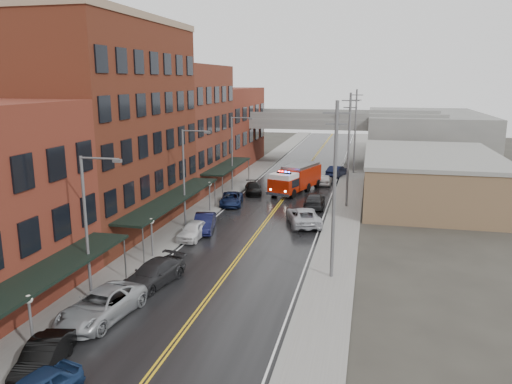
# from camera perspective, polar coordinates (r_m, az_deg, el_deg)

# --- Properties ---
(road) EXTENTS (11.00, 160.00, 0.02)m
(road) POSITION_cam_1_polar(r_m,az_deg,el_deg) (50.02, 1.71, -2.67)
(road) COLOR black
(road) RESTS_ON ground
(sidewalk_left) EXTENTS (3.00, 160.00, 0.15)m
(sidewalk_left) POSITION_cam_1_polar(r_m,az_deg,el_deg) (51.86, -6.23, -2.11)
(sidewalk_left) COLOR slate
(sidewalk_left) RESTS_ON ground
(sidewalk_right) EXTENTS (3.00, 160.00, 0.15)m
(sidewalk_right) POSITION_cam_1_polar(r_m,az_deg,el_deg) (49.16, 10.10, -3.06)
(sidewalk_right) COLOR slate
(sidewalk_right) RESTS_ON ground
(curb_left) EXTENTS (0.30, 160.00, 0.15)m
(curb_left) POSITION_cam_1_polar(r_m,az_deg,el_deg) (51.35, -4.49, -2.22)
(curb_left) COLOR gray
(curb_left) RESTS_ON ground
(curb_right) EXTENTS (0.30, 160.00, 0.15)m
(curb_right) POSITION_cam_1_polar(r_m,az_deg,el_deg) (49.26, 8.18, -2.96)
(curb_right) COLOR gray
(curb_right) RESTS_ON ground
(brick_building_b) EXTENTS (9.00, 20.00, 18.00)m
(brick_building_b) POSITION_cam_1_polar(r_m,az_deg,el_deg) (46.43, -16.43, 6.92)
(brick_building_b) COLOR #5D2718
(brick_building_b) RESTS_ON ground
(brick_building_c) EXTENTS (9.00, 15.00, 15.00)m
(brick_building_c) POSITION_cam_1_polar(r_m,az_deg,el_deg) (62.36, -8.48, 7.26)
(brick_building_c) COLOR #5D2A1C
(brick_building_c) RESTS_ON ground
(brick_building_far) EXTENTS (9.00, 20.00, 12.00)m
(brick_building_far) POSITION_cam_1_polar(r_m,az_deg,el_deg) (78.98, -3.81, 7.39)
(brick_building_far) COLOR brown
(brick_building_far) RESTS_ON ground
(tan_building) EXTENTS (14.00, 22.00, 5.00)m
(tan_building) POSITION_cam_1_polar(r_m,az_deg,el_deg) (58.70, 19.23, 1.42)
(tan_building) COLOR brown
(tan_building) RESTS_ON ground
(right_far_block) EXTENTS (18.00, 30.00, 8.00)m
(right_far_block) POSITION_cam_1_polar(r_m,az_deg,el_deg) (88.23, 18.60, 6.01)
(right_far_block) COLOR slate
(right_far_block) RESTS_ON ground
(awning_0) EXTENTS (2.60, 16.00, 3.09)m
(awning_0) POSITION_cam_1_polar(r_m,az_deg,el_deg) (29.03, -23.93, -9.16)
(awning_0) COLOR black
(awning_0) RESTS_ON ground
(awning_1) EXTENTS (2.60, 18.00, 3.09)m
(awning_1) POSITION_cam_1_polar(r_m,az_deg,el_deg) (44.88, -9.46, -0.71)
(awning_1) COLOR black
(awning_1) RESTS_ON ground
(awning_2) EXTENTS (2.60, 13.00, 3.09)m
(awning_2) POSITION_cam_1_polar(r_m,az_deg,el_deg) (61.09, -3.25, 2.99)
(awning_2) COLOR black
(awning_2) RESTS_ON ground
(globe_lamp_0) EXTENTS (0.44, 0.44, 3.12)m
(globe_lamp_0) POSITION_cam_1_polar(r_m,az_deg,el_deg) (27.21, -24.46, -12.23)
(globe_lamp_0) COLOR #59595B
(globe_lamp_0) RESTS_ON ground
(globe_lamp_1) EXTENTS (0.44, 0.44, 3.12)m
(globe_lamp_1) POSITION_cam_1_polar(r_m,az_deg,el_deg) (38.44, -11.86, -4.13)
(globe_lamp_1) COLOR #59595B
(globe_lamp_1) RESTS_ON ground
(globe_lamp_2) EXTENTS (0.44, 0.44, 3.12)m
(globe_lamp_2) POSITION_cam_1_polar(r_m,az_deg,el_deg) (51.05, -5.33, 0.26)
(globe_lamp_2) COLOR #59595B
(globe_lamp_2) RESTS_ON ground
(street_lamp_0) EXTENTS (2.64, 0.22, 9.00)m
(street_lamp_0) POSITION_cam_1_polar(r_m,az_deg,el_deg) (30.96, -18.51, -3.09)
(street_lamp_0) COLOR #59595B
(street_lamp_0) RESTS_ON ground
(street_lamp_1) EXTENTS (2.64, 0.22, 9.00)m
(street_lamp_1) POSITION_cam_1_polar(r_m,az_deg,el_deg) (45.00, -7.97, 2.24)
(street_lamp_1) COLOR #59595B
(street_lamp_1) RESTS_ON ground
(street_lamp_2) EXTENTS (2.64, 0.22, 9.00)m
(street_lamp_2) POSITION_cam_1_polar(r_m,az_deg,el_deg) (60.02, -2.54, 4.95)
(street_lamp_2) COLOR #59595B
(street_lamp_2) RESTS_ON ground
(utility_pole_0) EXTENTS (1.80, 0.24, 12.00)m
(utility_pole_0) POSITION_cam_1_polar(r_m,az_deg,el_deg) (33.13, 8.95, 0.43)
(utility_pole_0) COLOR #59595B
(utility_pole_0) RESTS_ON ground
(utility_pole_1) EXTENTS (1.80, 0.24, 12.00)m
(utility_pole_1) POSITION_cam_1_polar(r_m,az_deg,el_deg) (52.82, 10.54, 4.92)
(utility_pole_1) COLOR #59595B
(utility_pole_1) RESTS_ON ground
(utility_pole_2) EXTENTS (1.80, 0.24, 12.00)m
(utility_pole_2) POSITION_cam_1_polar(r_m,az_deg,el_deg) (72.68, 11.27, 6.96)
(utility_pole_2) COLOR #59595B
(utility_pole_2) RESTS_ON ground
(overpass) EXTENTS (40.00, 10.00, 7.50)m
(overpass) POSITION_cam_1_polar(r_m,az_deg,el_deg) (80.20, 6.25, 7.41)
(overpass) COLOR slate
(overpass) RESTS_ON ground
(fire_truck) EXTENTS (5.58, 9.27, 3.22)m
(fire_truck) POSITION_cam_1_polar(r_m,az_deg,el_deg) (60.06, 4.53, 1.60)
(fire_truck) COLOR #961906
(fire_truck) RESTS_ON ground
(parked_car_left_1) EXTENTS (2.38, 4.57, 1.43)m
(parked_car_left_1) POSITION_cam_1_polar(r_m,az_deg,el_deg) (26.26, -23.13, -16.93)
(parked_car_left_1) COLOR black
(parked_car_left_1) RESTS_ON ground
(parked_car_left_2) EXTENTS (3.49, 6.24, 1.65)m
(parked_car_left_2) POSITION_cam_1_polar(r_m,az_deg,el_deg) (30.12, -17.27, -12.29)
(parked_car_left_2) COLOR #989B9F
(parked_car_left_2) RESTS_ON ground
(parked_car_left_3) EXTENTS (3.19, 5.66, 1.55)m
(parked_car_left_3) POSITION_cam_1_polar(r_m,az_deg,el_deg) (34.01, -11.59, -9.11)
(parked_car_left_3) COLOR #252527
(parked_car_left_3) RESTS_ON ground
(parked_car_left_4) EXTENTS (1.98, 4.45, 1.49)m
(parked_car_left_4) POSITION_cam_1_polar(r_m,az_deg,el_deg) (42.96, -7.18, -4.34)
(parked_car_left_4) COLOR white
(parked_car_left_4) RESTS_ON ground
(parked_car_left_5) EXTENTS (2.55, 4.93, 1.55)m
(parked_car_left_5) POSITION_cam_1_polar(r_m,az_deg,el_deg) (44.90, -5.93, -3.52)
(parked_car_left_5) COLOR black
(parked_car_left_5) RESTS_ON ground
(parked_car_left_6) EXTENTS (3.06, 5.18, 1.35)m
(parked_car_left_6) POSITION_cam_1_polar(r_m,az_deg,el_deg) (54.00, -2.83, -0.80)
(parked_car_left_6) COLOR #111D42
(parked_car_left_6) RESTS_ON ground
(parked_car_left_7) EXTENTS (3.02, 4.91, 1.33)m
(parked_car_left_7) POSITION_cam_1_polar(r_m,az_deg,el_deg) (59.24, -0.33, 0.42)
(parked_car_left_7) COLOR black
(parked_car_left_7) RESTS_ON ground
(parked_car_right_0) EXTENTS (4.32, 6.45, 1.64)m
(parked_car_right_0) POSITION_cam_1_polar(r_m,az_deg,el_deg) (46.80, 5.43, -2.78)
(parked_car_right_0) COLOR #B4B6BD
(parked_car_right_0) RESTS_ON ground
(parked_car_right_1) EXTENTS (2.41, 5.34, 1.52)m
(parked_car_right_1) POSITION_cam_1_polar(r_m,az_deg,el_deg) (53.29, 6.70, -0.96)
(parked_car_right_1) COLOR black
(parked_car_right_1) RESTS_ON ground
(parked_car_right_2) EXTENTS (1.66, 3.99, 1.35)m
(parked_car_right_2) POSITION_cam_1_polar(r_m,az_deg,el_deg) (64.98, 7.92, 1.40)
(parked_car_right_2) COLOR white
(parked_car_right_2) RESTS_ON ground
(parked_car_right_3) EXTENTS (2.88, 5.02, 1.57)m
(parked_car_right_3) POSITION_cam_1_polar(r_m,az_deg,el_deg) (70.76, 9.22, 2.37)
(parked_car_right_3) COLOR black
(parked_car_right_3) RESTS_ON ground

